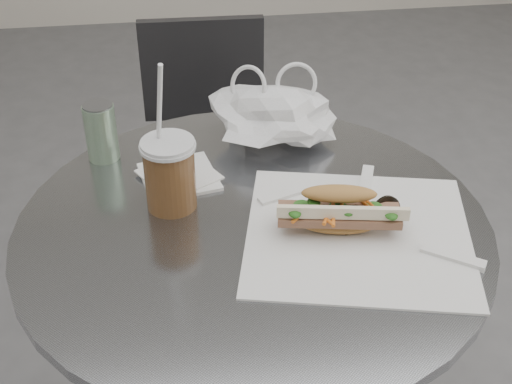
{
  "coord_description": "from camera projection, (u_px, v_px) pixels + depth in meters",
  "views": [
    {
      "loc": [
        -0.12,
        -0.7,
        1.43
      ],
      "look_at": [
        0.01,
        0.21,
        0.79
      ],
      "focal_mm": 50.0,
      "sensor_mm": 36.0,
      "label": 1
    }
  ],
  "objects": [
    {
      "name": "banh_mi",
      "position": [
        339.0,
        211.0,
        1.1
      ],
      "size": [
        0.24,
        0.13,
        0.08
      ],
      "rotation": [
        0.0,
        0.0,
        -0.17
      ],
      "color": "#B18743",
      "rests_on": "sandwich_paper"
    },
    {
      "name": "cafe_table",
      "position": [
        253.0,
        343.0,
        1.29
      ],
      "size": [
        0.76,
        0.76,
        0.74
      ],
      "color": "slate",
      "rests_on": "ground"
    },
    {
      "name": "plastic_bag",
      "position": [
        274.0,
        118.0,
        1.31
      ],
      "size": [
        0.26,
        0.24,
        0.11
      ],
      "primitive_type": null,
      "rotation": [
        0.0,
        0.0,
        -0.39
      ],
      "color": "white",
      "rests_on": "cafe_table"
    },
    {
      "name": "sandwich_paper",
      "position": [
        358.0,
        234.0,
        1.11
      ],
      "size": [
        0.41,
        0.4,
        0.0
      ],
      "primitive_type": "cube",
      "rotation": [
        0.0,
        0.0,
        -0.22
      ],
      "color": "white",
      "rests_on": "cafe_table"
    },
    {
      "name": "chair_far",
      "position": [
        210.0,
        191.0,
        1.9
      ],
      "size": [
        0.4,
        0.41,
        0.77
      ],
      "rotation": [
        0.0,
        0.0,
        3.12
      ],
      "color": "#2E2E30",
      "rests_on": "ground"
    },
    {
      "name": "iced_coffee",
      "position": [
        170.0,
        173.0,
        1.14
      ],
      "size": [
        0.09,
        0.09,
        0.26
      ],
      "color": "brown",
      "rests_on": "cafe_table"
    },
    {
      "name": "napkin_stack",
      "position": [
        179.0,
        176.0,
        1.24
      ],
      "size": [
        0.16,
        0.16,
        0.01
      ],
      "color": "white",
      "rests_on": "cafe_table"
    },
    {
      "name": "sunglasses",
      "position": [
        368.0,
        217.0,
        1.12
      ],
      "size": [
        0.11,
        0.05,
        0.05
      ],
      "rotation": [
        0.0,
        0.0,
        0.28
      ],
      "color": "black",
      "rests_on": "cafe_table"
    },
    {
      "name": "drink_can",
      "position": [
        101.0,
        131.0,
        1.27
      ],
      "size": [
        0.06,
        0.06,
        0.11
      ],
      "color": "#538E56",
      "rests_on": "cafe_table"
    }
  ]
}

